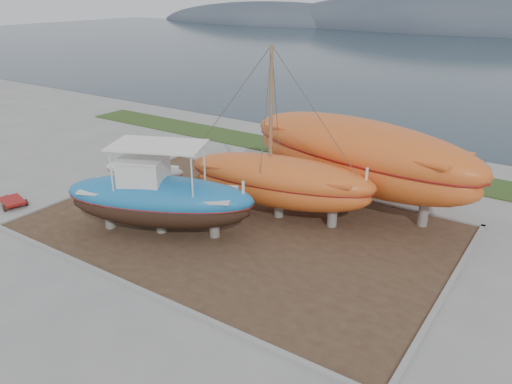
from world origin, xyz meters
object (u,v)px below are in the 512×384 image
Objects in this scene: orange_sailboat at (280,136)px; orange_bare_hull at (357,164)px; blue_caique at (159,189)px; white_dinghy at (144,175)px; red_trailer at (13,203)px.

orange_sailboat is 0.71× the size of orange_bare_hull.
orange_bare_hull is at bearing 29.45° from blue_caique.
red_trailer is (-3.74, -5.34, -0.57)m from white_dinghy.
blue_caique is 0.94× the size of orange_sailboat.
orange_sailboat reaches higher than red_trailer.
blue_caique is at bearing -116.47° from orange_bare_hull.
orange_bare_hull reaches higher than white_dinghy.
orange_sailboat is at bearing 43.91° from red_trailer.
orange_bare_hull is at bearing 45.69° from orange_sailboat.
orange_sailboat is at bearing 27.35° from blue_caique.
blue_caique is 3.72× the size of red_trailer.
white_dinghy reaches higher than red_trailer.
orange_bare_hull is (10.20, 4.30, 1.38)m from white_dinghy.
orange_bare_hull is 5.60× the size of red_trailer.
blue_caique is at bearing 29.26° from red_trailer.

